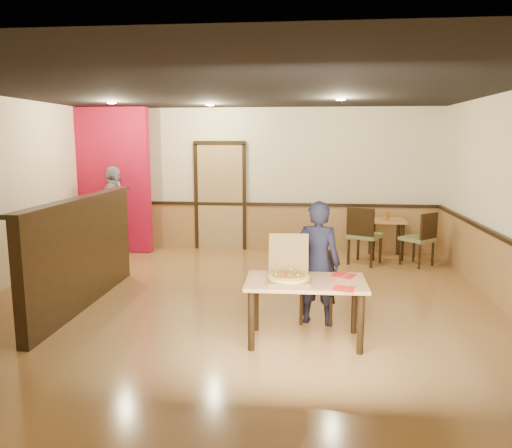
{
  "coord_description": "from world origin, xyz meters",
  "views": [
    {
      "loc": [
        0.91,
        -6.32,
        2.17
      ],
      "look_at": [
        0.27,
        0.0,
        1.1
      ],
      "focal_mm": 35.0,
      "sensor_mm": 36.0,
      "label": 1
    }
  ],
  "objects": [
    {
      "name": "wainscot_back",
      "position": [
        0.0,
        3.47,
        0.45
      ],
      "size": [
        7.0,
        0.04,
        0.9
      ],
      "primitive_type": "cube",
      "color": "#9C723E",
      "rests_on": "floor"
    },
    {
      "name": "chair_rail_right",
      "position": [
        3.45,
        0.0,
        0.92
      ],
      "size": [
        0.06,
        7.0,
        0.06
      ],
      "primitive_type": "cube",
      "color": "black",
      "rests_on": "wall_right"
    },
    {
      "name": "side_chair_left",
      "position": [
        1.92,
        2.4,
        0.56
      ],
      "size": [
        0.69,
        0.69,
        1.03
      ],
      "rotation": [
        0.0,
        0.0,
        2.64
      ],
      "color": "olive",
      "rests_on": "floor"
    },
    {
      "name": "side_chair_right",
      "position": [
        2.9,
        2.42,
        0.52
      ],
      "size": [
        0.66,
        0.66,
        0.95
      ],
      "rotation": [
        0.0,
        0.0,
        3.9
      ],
      "color": "olive",
      "rests_on": "floor"
    },
    {
      "name": "red_accent_panel",
      "position": [
        -2.9,
        3.0,
        1.4
      ],
      "size": [
        1.6,
        0.2,
        2.78
      ],
      "primitive_type": "cube",
      "color": "#AD0C2A",
      "rests_on": "floor"
    },
    {
      "name": "pizza_box",
      "position": [
        0.73,
        -1.13,
        0.75
      ],
      "size": [
        0.46,
        0.54,
        0.46
      ],
      "rotation": [
        0.0,
        0.0,
        0.05
      ],
      "color": "brown",
      "rests_on": "main_table"
    },
    {
      "name": "diner",
      "position": [
        1.06,
        -0.55,
        0.74
      ],
      "size": [
        0.61,
        0.47,
        1.48
      ],
      "primitive_type": "imported",
      "rotation": [
        0.0,
        0.0,
        2.91
      ],
      "color": "black",
      "rests_on": "floor"
    },
    {
      "name": "spot_c",
      "position": [
        1.4,
        1.5,
        2.78
      ],
      "size": [
        0.14,
        0.14,
        0.02
      ],
      "primitive_type": "cylinder",
      "color": "#FEEBB2",
      "rests_on": "ceiling"
    },
    {
      "name": "floor",
      "position": [
        0.0,
        0.0,
        0.0
      ],
      "size": [
        7.0,
        7.0,
        0.0
      ],
      "primitive_type": "plane",
      "color": "#A77741",
      "rests_on": "ground"
    },
    {
      "name": "spot_b",
      "position": [
        -0.8,
        2.5,
        2.78
      ],
      "size": [
        0.14,
        0.14,
        0.02
      ],
      "primitive_type": "cylinder",
      "color": "#FEEBB2",
      "rests_on": "ceiling"
    },
    {
      "name": "passerby",
      "position": [
        -2.68,
        2.63,
        0.85
      ],
      "size": [
        0.53,
        1.04,
        1.7
      ],
      "primitive_type": "imported",
      "rotation": [
        0.0,
        0.0,
        1.69
      ],
      "color": "gray",
      "rests_on": "floor"
    },
    {
      "name": "spot_a",
      "position": [
        -2.3,
        1.8,
        2.78
      ],
      "size": [
        0.14,
        0.14,
        0.02
      ],
      "primitive_type": "cylinder",
      "color": "#FEEBB2",
      "rests_on": "ceiling"
    },
    {
      "name": "napkin_far",
      "position": [
        1.33,
        -0.89,
        0.69
      ],
      "size": [
        0.31,
        0.31,
        0.01
      ],
      "rotation": [
        0.0,
        0.0,
        -0.39
      ],
      "color": "red",
      "rests_on": "main_table"
    },
    {
      "name": "booth_partition",
      "position": [
        -2.0,
        -0.2,
        0.74
      ],
      "size": [
        0.2,
        3.1,
        1.44
      ],
      "color": "black",
      "rests_on": "floor"
    },
    {
      "name": "side_table",
      "position": [
        2.4,
        3.02,
        0.55
      ],
      "size": [
        0.7,
        0.7,
        0.72
      ],
      "rotation": [
        0.0,
        0.0,
        -0.04
      ],
      "color": "tan",
      "rests_on": "floor"
    },
    {
      "name": "napkin_near",
      "position": [
        1.3,
        -1.39,
        0.69
      ],
      "size": [
        0.25,
        0.25,
        0.01
      ],
      "rotation": [
        0.0,
        0.0,
        -0.22
      ],
      "color": "red",
      "rests_on": "main_table"
    },
    {
      "name": "pizza",
      "position": [
        0.74,
        -1.17,
        0.73
      ],
      "size": [
        0.57,
        0.57,
        0.03
      ],
      "primitive_type": "cylinder",
      "rotation": [
        0.0,
        0.0,
        0.36
      ],
      "color": "#F9D35A",
      "rests_on": "pizza_box"
    },
    {
      "name": "ceiling",
      "position": [
        0.0,
        0.0,
        2.8
      ],
      "size": [
        7.0,
        7.0,
        0.0
      ],
      "primitive_type": "plane",
      "rotation": [
        3.14,
        0.0,
        0.0
      ],
      "color": "black",
      "rests_on": "wall_back"
    },
    {
      "name": "wainscot_right",
      "position": [
        3.47,
        0.0,
        0.45
      ],
      "size": [
        0.04,
        7.0,
        0.9
      ],
      "primitive_type": "cube",
      "color": "#9C723E",
      "rests_on": "floor"
    },
    {
      "name": "condiment",
      "position": [
        2.39,
        2.89,
        0.8
      ],
      "size": [
        0.06,
        0.06,
        0.15
      ],
      "primitive_type": "cylinder",
      "color": "brown",
      "rests_on": "side_table"
    },
    {
      "name": "wall_back",
      "position": [
        0.0,
        3.5,
        1.4
      ],
      "size": [
        7.0,
        0.0,
        7.0
      ],
      "primitive_type": "plane",
      "rotation": [
        1.57,
        0.0,
        0.0
      ],
      "color": "beige",
      "rests_on": "floor"
    },
    {
      "name": "diner_chair",
      "position": [
        1.06,
        -0.41,
        0.46
      ],
      "size": [
        0.44,
        0.44,
        0.85
      ],
      "rotation": [
        0.0,
        0.0,
        -0.06
      ],
      "color": "olive",
      "rests_on": "floor"
    },
    {
      "name": "chair_rail_back",
      "position": [
        0.0,
        3.45,
        0.92
      ],
      "size": [
        7.0,
        0.06,
        0.06
      ],
      "primitive_type": "cube",
      "color": "black",
      "rests_on": "wall_back"
    },
    {
      "name": "main_table",
      "position": [
        0.92,
        -1.12,
        0.58
      ],
      "size": [
        1.3,
        0.76,
        0.69
      ],
      "rotation": [
        0.0,
        0.0,
        0.02
      ],
      "color": "tan",
      "rests_on": "floor"
    },
    {
      "name": "back_door",
      "position": [
        -0.8,
        3.46,
        1.05
      ],
      "size": [
        0.9,
        0.06,
        2.1
      ],
      "primitive_type": "cube",
      "color": "tan",
      "rests_on": "wall_back"
    }
  ]
}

